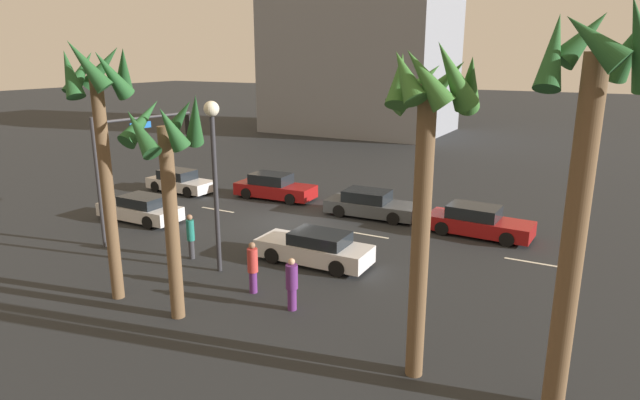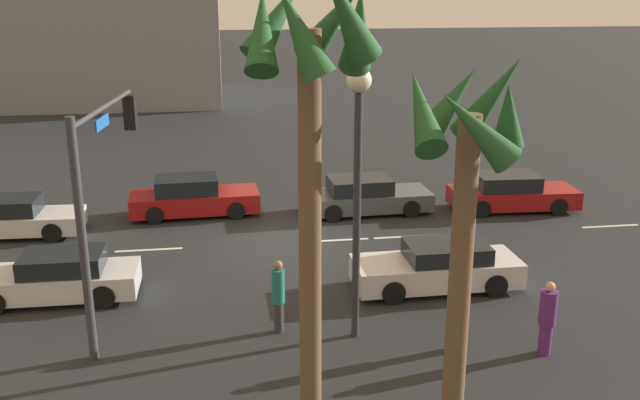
% 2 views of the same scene
% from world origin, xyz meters
% --- Properties ---
extents(ground_plane, '(220.00, 220.00, 0.00)m').
position_xyz_m(ground_plane, '(0.00, 0.00, 0.00)').
color(ground_plane, '#232628').
extents(lane_stripe_1, '(2.09, 0.14, 0.01)m').
position_xyz_m(lane_stripe_1, '(-11.35, 0.00, 0.01)').
color(lane_stripe_1, silver).
rests_on(lane_stripe_1, ground_plane).
extents(lane_stripe_2, '(2.39, 0.14, 0.01)m').
position_xyz_m(lane_stripe_2, '(-4.06, 0.00, 0.01)').
color(lane_stripe_2, silver).
rests_on(lane_stripe_2, ground_plane).
extents(lane_stripe_3, '(1.88, 0.14, 0.01)m').
position_xyz_m(lane_stripe_3, '(-1.73, 0.00, 0.01)').
color(lane_stripe_3, silver).
rests_on(lane_stripe_3, ground_plane).
extents(lane_stripe_4, '(2.12, 0.14, 0.01)m').
position_xyz_m(lane_stripe_4, '(4.50, 0.00, 0.01)').
color(lane_stripe_4, silver).
rests_on(lane_stripe_4, ground_plane).
extents(lane_stripe_5, '(1.91, 0.14, 0.01)m').
position_xyz_m(lane_stripe_5, '(10.45, 0.00, 0.01)').
color(lane_stripe_5, silver).
rests_on(lane_stripe_5, ground_plane).
extents(car_0, '(4.42, 1.81, 1.30)m').
position_xyz_m(car_0, '(6.62, 3.34, 0.60)').
color(car_0, silver).
rests_on(car_0, ground_plane).
extents(car_1, '(4.70, 2.00, 1.44)m').
position_xyz_m(car_1, '(3.15, -3.48, 0.66)').
color(car_1, maroon).
rests_on(car_1, ground_plane).
extents(car_2, '(4.77, 2.07, 1.37)m').
position_xyz_m(car_2, '(-8.64, -2.37, 0.63)').
color(car_2, maroon).
rests_on(car_2, ground_plane).
extents(car_3, '(4.74, 2.06, 1.34)m').
position_xyz_m(car_3, '(-3.14, -2.83, 0.62)').
color(car_3, '#474C51').
rests_on(car_3, ground_plane).
extents(car_4, '(4.63, 1.86, 1.31)m').
position_xyz_m(car_4, '(-3.75, 4.16, 0.62)').
color(car_4, silver).
rests_on(car_4, ground_plane).
extents(car_5, '(4.33, 1.93, 1.31)m').
position_xyz_m(car_5, '(9.04, -2.12, 0.61)').
color(car_5, silver).
rests_on(car_5, ground_plane).
extents(traffic_signal, '(0.90, 5.47, 5.57)m').
position_xyz_m(traffic_signal, '(4.92, 4.85, 3.83)').
color(traffic_signal, '#38383D').
rests_on(traffic_signal, ground_plane).
extents(streetlamp, '(0.56, 0.56, 6.45)m').
position_xyz_m(streetlamp, '(-0.92, 6.61, 4.49)').
color(streetlamp, '#2D2D33').
rests_on(streetlamp, ground_plane).
extents(pedestrian_0, '(0.53, 0.53, 1.78)m').
position_xyz_m(pedestrian_0, '(-5.08, 8.08, 0.93)').
color(pedestrian_0, '#59266B').
rests_on(pedestrian_0, ground_plane).
extents(pedestrian_1, '(0.51, 0.51, 1.85)m').
position_xyz_m(pedestrian_1, '(-3.21, 7.60, 0.98)').
color(pedestrian_1, '#59266B').
rests_on(pedestrian_1, ground_plane).
extents(pedestrian_2, '(0.37, 0.37, 1.86)m').
position_xyz_m(pedestrian_2, '(0.88, 6.13, 1.00)').
color(pedestrian_2, '#333338').
rests_on(pedestrian_2, ground_plane).
extents(palm_tree_0, '(2.59, 2.42, 8.44)m').
position_xyz_m(palm_tree_0, '(-9.82, 9.71, 6.29)').
color(palm_tree_0, brown).
rests_on(palm_tree_0, ground_plane).
extents(palm_tree_1, '(2.48, 2.56, 7.09)m').
position_xyz_m(palm_tree_1, '(-2.14, 10.16, 5.14)').
color(palm_tree_1, brown).
rests_on(palm_tree_1, ground_plane).
extents(palm_tree_2, '(2.44, 2.32, 9.14)m').
position_xyz_m(palm_tree_2, '(-13.09, 9.59, 6.25)').
color(palm_tree_2, brown).
rests_on(palm_tree_2, ground_plane).
extents(palm_tree_3, '(2.49, 2.64, 8.58)m').
position_xyz_m(palm_tree_3, '(0.58, 10.12, 6.45)').
color(palm_tree_3, brown).
rests_on(palm_tree_3, ground_plane).
extents(building_1, '(18.31, 13.02, 15.34)m').
position_xyz_m(building_1, '(10.78, -32.14, 7.67)').
color(building_1, gray).
rests_on(building_1, ground_plane).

